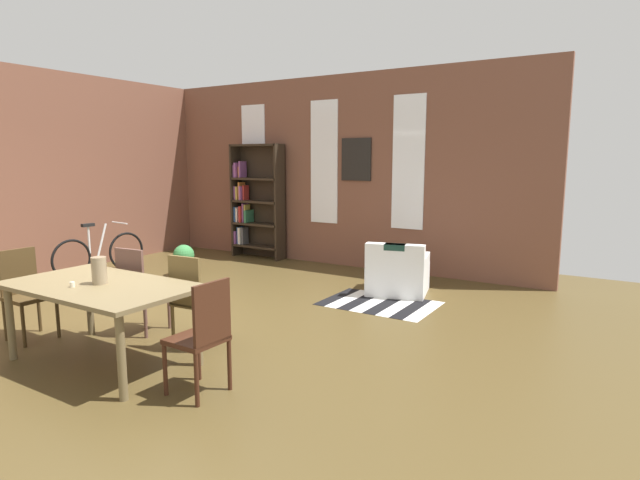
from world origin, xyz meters
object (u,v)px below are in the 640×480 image
at_px(vase_on_table, 99,270).
at_px(armchair_white, 398,274).
at_px(dining_chair_head_right, 203,334).
at_px(dining_chair_head_left, 25,291).
at_px(potted_plant_by_shelf, 184,259).
at_px(dining_chair_far_right, 193,297).
at_px(dining_chair_far_left, 139,287).
at_px(dining_table, 101,292).
at_px(bicycle_second, 100,254).
at_px(bookshelf_tall, 254,202).

relative_size(vase_on_table, armchair_white, 0.26).
relative_size(dining_chair_head_right, dining_chair_head_left, 1.00).
bearing_deg(potted_plant_by_shelf, dining_chair_far_right, -41.99).
distance_m(dining_chair_far_right, armchair_white, 3.19).
height_order(dining_chair_far_right, armchair_white, dining_chair_far_right).
bearing_deg(dining_chair_far_right, dining_chair_far_left, 179.99).
xyz_separation_m(dining_table, bicycle_second, (-3.41, 2.39, -0.35)).
relative_size(vase_on_table, bicycle_second, 0.15).
xyz_separation_m(dining_chair_far_left, potted_plant_by_shelf, (-1.71, 2.27, -0.25)).
height_order(dining_chair_far_left, bicycle_second, dining_chair_far_left).
bearing_deg(potted_plant_by_shelf, bookshelf_tall, 91.16).
relative_size(vase_on_table, dining_chair_far_left, 0.26).
distance_m(dining_chair_head_right, dining_chair_far_left, 1.84).
relative_size(dining_chair_far_right, bookshelf_tall, 0.44).
relative_size(bookshelf_tall, armchair_white, 2.22).
height_order(dining_table, dining_chair_head_right, dining_chair_head_right).
bearing_deg(dining_chair_head_right, vase_on_table, 179.90).
relative_size(vase_on_table, potted_plant_by_shelf, 0.49).
bearing_deg(armchair_white, dining_chair_head_left, -124.44).
distance_m(vase_on_table, dining_chair_head_right, 1.33).
height_order(dining_chair_head_right, dining_chair_head_left, same).
height_order(dining_chair_head_left, dining_chair_far_left, same).
bearing_deg(dining_chair_head_left, dining_chair_far_right, 23.60).
bearing_deg(bicycle_second, dining_table, -35.00).
relative_size(dining_chair_head_right, bicycle_second, 0.59).
distance_m(vase_on_table, armchair_white, 4.06).
relative_size(armchair_white, bicycle_second, 0.60).
bearing_deg(armchair_white, potted_plant_by_shelf, -167.23).
bearing_deg(bookshelf_tall, dining_chair_far_left, -67.21).
height_order(dining_chair_head_right, bookshelf_tall, bookshelf_tall).
bearing_deg(dining_chair_head_left, vase_on_table, -0.05).
distance_m(dining_chair_far_left, bicycle_second, 3.43).
height_order(dining_chair_head_right, dining_chair_far_left, same).
xyz_separation_m(dining_table, dining_chair_far_right, (0.41, 0.74, -0.16)).
distance_m(armchair_white, potted_plant_by_shelf, 3.51).
bearing_deg(vase_on_table, bicycle_second, 145.00).
bearing_deg(dining_chair_far_right, bicycle_second, 156.72).
bearing_deg(dining_chair_far_right, vase_on_table, -119.17).
relative_size(bookshelf_tall, potted_plant_by_shelf, 4.27).
xyz_separation_m(dining_chair_head_right, dining_chair_far_left, (-1.68, 0.74, 0.00)).
xyz_separation_m(dining_table, bookshelf_tall, (-2.15, 4.90, 0.39)).
relative_size(dining_chair_far_left, armchair_white, 0.98).
bearing_deg(dining_chair_head_left, dining_chair_far_left, 40.10).
bearing_deg(dining_chair_far_left, dining_chair_head_left, -139.90).
distance_m(dining_chair_far_left, armchair_white, 3.51).
xyz_separation_m(dining_chair_head_right, dining_chair_far_right, (-0.87, 0.74, 0.00)).
height_order(vase_on_table, dining_chair_head_left, vase_on_table).
xyz_separation_m(dining_chair_head_right, armchair_white, (0.04, 3.79, -0.23)).
bearing_deg(dining_chair_far_left, armchair_white, 60.59).
bearing_deg(dining_chair_far_left, bookshelf_tall, 112.79).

